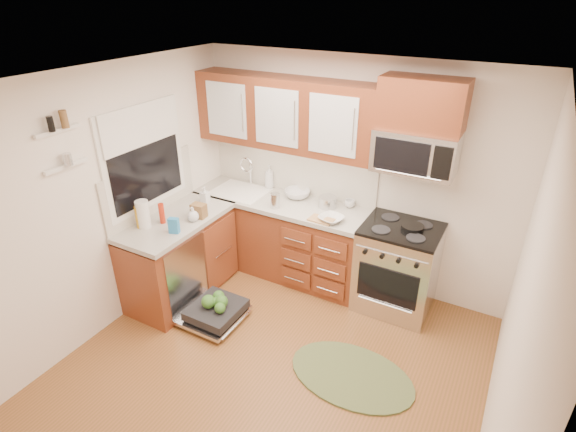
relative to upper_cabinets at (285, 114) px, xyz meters
The scene contains 38 objects.
floor 2.55m from the upper_cabinets, 65.28° to the right, with size 3.50×3.50×0.00m, color brown.
ceiling 1.84m from the upper_cabinets, 65.28° to the right, with size 3.50×3.50×0.00m, color white.
wall_back 0.97m from the upper_cabinets, 13.57° to the left, with size 3.50×0.04×2.50m, color silver.
wall_front 3.46m from the upper_cabinets, 77.70° to the right, with size 3.50×0.04×2.50m, color silver.
wall_left 1.98m from the upper_cabinets, 123.06° to the right, with size 0.04×3.50×2.50m, color silver.
wall_right 3.00m from the upper_cabinets, 32.47° to the right, with size 0.04×3.50×2.50m, color silver.
base_cabinet_back 1.46m from the upper_cabinets, 90.00° to the right, with size 2.05×0.60×0.85m, color brown.
base_cabinet_left 1.93m from the upper_cabinets, 124.62° to the right, with size 0.60×1.25×0.85m, color brown.
countertop_back 0.98m from the upper_cabinets, 90.00° to the right, with size 2.07×0.64×0.05m, color #AFACA0.
countertop_left 1.60m from the upper_cabinets, 124.25° to the right, with size 0.64×1.27×0.05m, color #AFACA0.
backsplash_back 0.68m from the upper_cabinets, 90.00° to the left, with size 2.05×0.02×0.57m, color beige.
backsplash_left 1.60m from the upper_cabinets, 133.89° to the right, with size 0.02×1.25×0.57m, color beige.
upper_cabinets is the anchor object (origin of this frame).
cabinet_over_mw 1.43m from the upper_cabinets, ahead, with size 0.76×0.35×0.47m, color brown.
range 1.99m from the upper_cabinets, ahead, with size 0.76×0.64×0.95m, color silver, non-canonical shape.
microwave 1.42m from the upper_cabinets, ahead, with size 0.76×0.38×0.40m, color silver, non-canonical shape.
sink 1.21m from the upper_cabinets, 163.55° to the right, with size 0.62×0.50×0.26m, color white, non-canonical shape.
dishwasher 2.19m from the upper_cabinets, 96.04° to the right, with size 0.70×0.60×0.20m, color silver, non-canonical shape.
window 1.51m from the upper_cabinets, 133.21° to the right, with size 0.03×1.05×1.05m, color white, non-canonical shape.
window_blind 1.46m from the upper_cabinets, 132.50° to the right, with size 0.02×0.96×0.40m, color white.
shelf_upper 2.17m from the upper_cabinets, 117.33° to the right, with size 0.04×0.40×0.03m, color white.
shelf_lower 2.17m from the upper_cabinets, 117.33° to the right, with size 0.04×0.40×0.03m, color white.
rug 2.66m from the upper_cabinets, 42.98° to the right, with size 1.12×0.73×0.02m, color olive, non-canonical shape.
skillet 1.75m from the upper_cabinets, ahead, with size 0.22×0.22×0.04m, color black.
stock_pot 1.04m from the upper_cabinets, ahead, with size 0.20×0.20×0.12m, color silver.
cutting_board 1.18m from the upper_cabinets, 29.78° to the right, with size 0.25×0.16×0.02m, color tan.
canister 0.93m from the upper_cabinets, 80.68° to the right, with size 0.11×0.11×0.17m, color silver.
paper_towel_roll 1.78m from the upper_cabinets, 123.22° to the right, with size 0.13×0.13×0.28m, color white.
mustard_bottle 1.83m from the upper_cabinets, 123.44° to the right, with size 0.07×0.07×0.23m, color gold.
red_bottle 1.64m from the upper_cabinets, 123.12° to the right, with size 0.06×0.06×0.21m, color #B8270F.
wooden_box 1.36m from the upper_cabinets, 120.35° to the right, with size 0.15×0.11×0.15m, color brown.
blue_carton 1.63m from the upper_cabinets, 112.35° to the right, with size 0.10×0.06×0.16m, color #287DBD.
bowl_a 1.21m from the upper_cabinets, 24.34° to the right, with size 0.24×0.24×0.06m, color #999999.
bowl_b 0.92m from the upper_cabinets, 10.06° to the left, with size 0.29×0.29×0.09m, color #999999.
cup 1.18m from the upper_cabinets, ahead, with size 0.11×0.11×0.09m, color #999999.
soap_bottle_a 0.86m from the upper_cabinets, 159.10° to the left, with size 0.11×0.11×0.28m, color #999999.
soap_bottle_b 1.25m from the upper_cabinets, 140.40° to the right, with size 0.08×0.08×0.18m, color #999999.
soap_bottle_c 1.42m from the upper_cabinets, 117.86° to the right, with size 0.12×0.12×0.15m, color #999999.
Camera 1 is at (1.56, -2.51, 3.08)m, focal length 28.00 mm.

